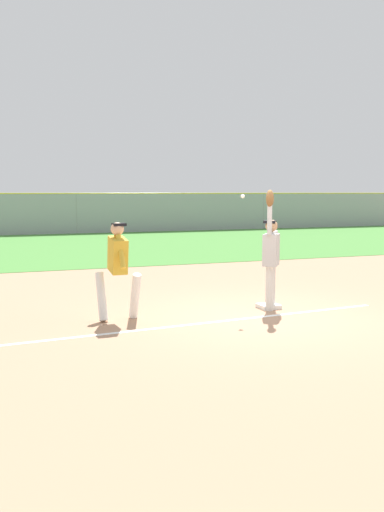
{
  "coord_description": "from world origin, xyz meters",
  "views": [
    {
      "loc": [
        -4.57,
        -8.77,
        2.23
      ],
      "look_at": [
        -1.0,
        0.85,
        1.05
      ],
      "focal_mm": 38.85,
      "sensor_mm": 36.0,
      "label": 1
    }
  ],
  "objects_px": {
    "fielder": "(271,251)",
    "parked_car_blue": "(175,217)",
    "first_base": "(268,306)",
    "parked_car_silver": "(6,220)",
    "parked_car_red": "(92,218)",
    "runner": "(118,264)",
    "baseball": "(243,196)"
  },
  "relations": [
    {
      "from": "first_base",
      "to": "parked_car_red",
      "type": "height_order",
      "value": "parked_car_red"
    },
    {
      "from": "first_base",
      "to": "runner",
      "type": "height_order",
      "value": "runner"
    },
    {
      "from": "baseball",
      "to": "fielder",
      "type": "bearing_deg",
      "value": -5.15
    },
    {
      "from": "fielder",
      "to": "baseball",
      "type": "bearing_deg",
      "value": 32.84
    },
    {
      "from": "first_base",
      "to": "parked_car_blue",
      "type": "xyz_separation_m",
      "value": [
        6.23,
        24.07,
        0.63
      ]
    },
    {
      "from": "fielder",
      "to": "runner",
      "type": "xyz_separation_m",
      "value": [
        -2.91,
        0.16,
        -0.12
      ]
    },
    {
      "from": "parked_car_silver",
      "to": "parked_car_red",
      "type": "xyz_separation_m",
      "value": [
        5.04,
        0.63,
        0.0
      ]
    },
    {
      "from": "fielder",
      "to": "runner",
      "type": "height_order",
      "value": "fielder"
    },
    {
      "from": "runner",
      "to": "parked_car_red",
      "type": "relative_size",
      "value": 0.39
    },
    {
      "from": "runner",
      "to": "parked_car_silver",
      "type": "xyz_separation_m",
      "value": [
        -1.08,
        23.95,
        -0.32
      ]
    },
    {
      "from": "fielder",
      "to": "baseball",
      "type": "height_order",
      "value": "fielder"
    },
    {
      "from": "parked_car_silver",
      "to": "parked_car_blue",
      "type": "relative_size",
      "value": 1.03
    },
    {
      "from": "fielder",
      "to": "parked_car_red",
      "type": "distance_m",
      "value": 24.77
    },
    {
      "from": "parked_car_red",
      "to": "fielder",
      "type": "bearing_deg",
      "value": -93.52
    },
    {
      "from": "parked_car_silver",
      "to": "parked_car_blue",
      "type": "bearing_deg",
      "value": -5.88
    },
    {
      "from": "fielder",
      "to": "parked_car_silver",
      "type": "bearing_deg",
      "value": -42.63
    },
    {
      "from": "runner",
      "to": "baseball",
      "type": "distance_m",
      "value": 2.61
    },
    {
      "from": "first_base",
      "to": "baseball",
      "type": "xyz_separation_m",
      "value": [
        -0.61,
        -0.07,
        2.12
      ]
    },
    {
      "from": "baseball",
      "to": "parked_car_red",
      "type": "relative_size",
      "value": 0.02
    },
    {
      "from": "parked_car_red",
      "to": "first_base",
      "type": "bearing_deg",
      "value": -93.45
    },
    {
      "from": "first_base",
      "to": "fielder",
      "type": "distance_m",
      "value": 1.09
    },
    {
      "from": "first_base",
      "to": "fielder",
      "type": "bearing_deg",
      "value": -104.89
    },
    {
      "from": "fielder",
      "to": "runner",
      "type": "distance_m",
      "value": 2.92
    },
    {
      "from": "first_base",
      "to": "parked_car_silver",
      "type": "height_order",
      "value": "parked_car_silver"
    },
    {
      "from": "first_base",
      "to": "parked_car_silver",
      "type": "relative_size",
      "value": 0.08
    },
    {
      "from": "parked_car_blue",
      "to": "fielder",
      "type": "bearing_deg",
      "value": -106.59
    },
    {
      "from": "first_base",
      "to": "runner",
      "type": "xyz_separation_m",
      "value": [
        -2.94,
        0.04,
        0.96
      ]
    },
    {
      "from": "first_base",
      "to": "parked_car_silver",
      "type": "distance_m",
      "value": 24.33
    },
    {
      "from": "baseball",
      "to": "parked_car_blue",
      "type": "relative_size",
      "value": 0.02
    },
    {
      "from": "fielder",
      "to": "parked_car_blue",
      "type": "xyz_separation_m",
      "value": [
        6.26,
        24.19,
        -0.45
      ]
    },
    {
      "from": "first_base",
      "to": "parked_car_blue",
      "type": "relative_size",
      "value": 0.09
    },
    {
      "from": "fielder",
      "to": "parked_car_blue",
      "type": "height_order",
      "value": "fielder"
    }
  ]
}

